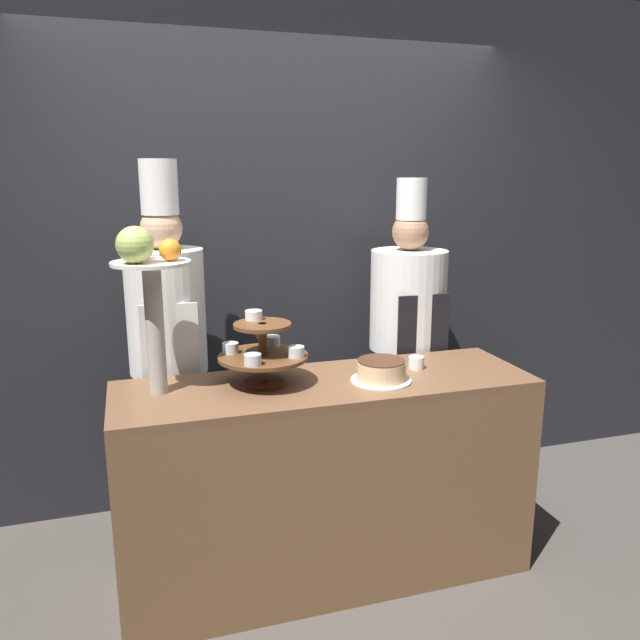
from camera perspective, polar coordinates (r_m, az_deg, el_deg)
The scene contains 9 objects.
ground_plane at distance 2.92m, azimuth 2.41°, elevation -24.96°, with size 14.00×14.00×0.00m, color #47423D.
wall_back at distance 3.44m, azimuth -3.86°, elevation 6.44°, with size 10.00×0.06×2.80m.
buffet_counter at distance 2.89m, azimuth 0.60°, elevation -14.39°, with size 1.81×0.56×0.93m.
tiered_stand at distance 2.64m, azimuth -5.27°, elevation -2.78°, with size 0.38×0.38×0.31m.
fruit_pedestal at distance 2.52m, azimuth -15.49°, elevation 3.74°, with size 0.31×0.31×0.68m.
cake_round at distance 2.71m, azimuth 5.60°, elevation -4.66°, with size 0.26×0.26×0.09m.
cup_white at distance 2.90m, azimuth 8.79°, elevation -3.87°, with size 0.07×0.07×0.06m.
chef_left at distance 3.05m, azimuth -13.72°, elevation -2.11°, with size 0.37×0.37×1.87m.
chef_center_left at distance 3.36m, azimuth 7.97°, elevation -1.31°, with size 0.40×0.40×1.78m.
Camera 1 is at (-0.78, -2.16, 1.81)m, focal length 35.00 mm.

